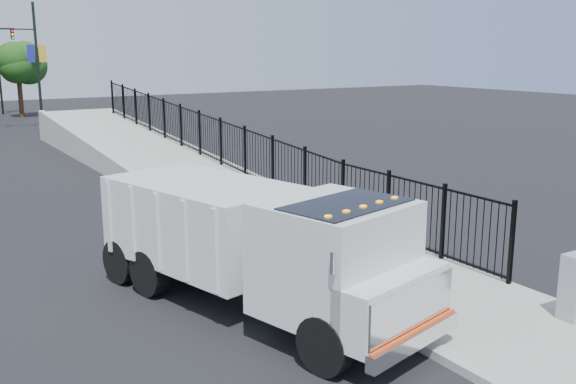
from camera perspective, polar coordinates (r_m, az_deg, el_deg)
ground at (r=13.83m, az=2.85°, el=-8.86°), size 120.00×120.00×0.00m
sidewalk at (r=13.58m, az=14.57°, el=-9.40°), size 3.55×12.00×0.12m
curb at (r=12.33m, az=8.25°, el=-11.31°), size 0.30×12.00×0.16m
ramp at (r=28.65m, az=-12.01°, el=2.13°), size 3.95×24.06×3.19m
iron_fence at (r=25.40m, az=-5.97°, el=3.09°), size 0.10×28.00×1.80m
truck at (r=12.41m, az=-2.60°, el=-4.34°), size 4.15×7.83×2.56m
worker at (r=12.53m, az=8.48°, el=-5.88°), size 0.55×0.77×1.98m
utility_cabinet at (r=13.14m, az=24.26°, el=-7.69°), size 0.55×0.40×1.25m
debris at (r=14.54m, az=8.78°, el=-7.23°), size 0.30×0.30×0.07m
light_pole_1 at (r=45.01m, az=-21.78°, el=10.81°), size 3.78×0.22×8.00m
tree_1 at (r=53.18m, az=-22.90°, el=10.40°), size 2.61×2.61×5.31m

